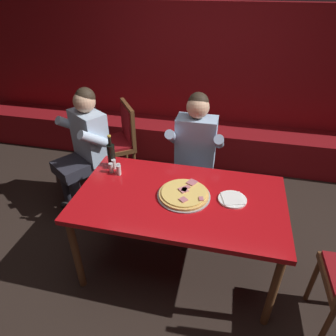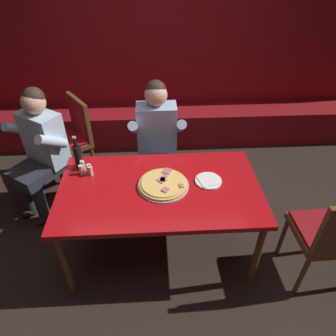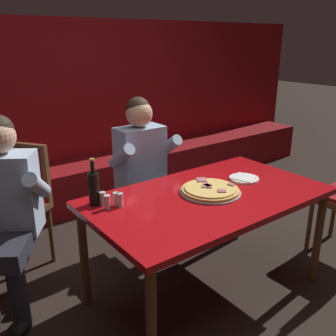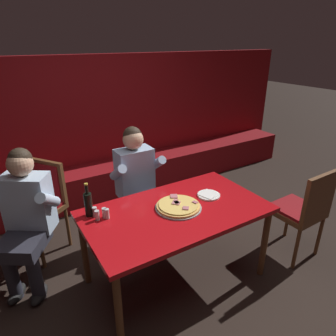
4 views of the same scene
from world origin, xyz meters
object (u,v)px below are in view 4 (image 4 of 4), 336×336
at_px(plate_white_paper, 209,195).
at_px(shaker_black_pepper, 95,212).
at_px(dining_chair_far_left, 304,207).
at_px(dining_chair_by_booth, 41,200).
at_px(shaker_parmesan, 97,216).
at_px(shaker_oregano, 107,214).
at_px(main_dining_table, 176,217).
at_px(beer_bottle, 88,204).
at_px(diner_standing_companion, 25,216).
at_px(diner_seated_blue_shirt, 139,182).
at_px(shaker_red_pepper_flakes, 105,213).
at_px(pizza, 178,206).

distance_m(plate_white_paper, shaker_black_pepper, 1.03).
relative_size(dining_chair_far_left, dining_chair_by_booth, 1.00).
xyz_separation_m(shaker_parmesan, shaker_oregano, (0.08, -0.02, 0.00)).
height_order(shaker_oregano, dining_chair_by_booth, dining_chair_by_booth).
height_order(plate_white_paper, shaker_black_pepper, shaker_black_pepper).
bearing_deg(dining_chair_by_booth, dining_chair_far_left, -34.46).
bearing_deg(main_dining_table, shaker_oregano, 161.80).
relative_size(beer_bottle, diner_standing_companion, 0.23).
bearing_deg(dining_chair_by_booth, diner_seated_blue_shirt, -22.30).
bearing_deg(shaker_parmesan, shaker_red_pepper_flakes, 5.15).
bearing_deg(shaker_black_pepper, shaker_red_pepper_flakes, -40.94).
bearing_deg(dining_chair_far_left, shaker_red_pepper_flakes, 162.02).
height_order(shaker_black_pepper, diner_seated_blue_shirt, diner_seated_blue_shirt).
bearing_deg(shaker_parmesan, shaker_black_pepper, 89.13).
xyz_separation_m(dining_chair_far_left, diner_standing_companion, (-2.35, 1.02, 0.14)).
bearing_deg(diner_seated_blue_shirt, shaker_black_pepper, -143.33).
bearing_deg(shaker_parmesan, dining_chair_far_left, -17.25).
bearing_deg(beer_bottle, shaker_oregano, -48.14).
bearing_deg(main_dining_table, shaker_red_pepper_flakes, 160.02).
relative_size(shaker_parmesan, shaker_oregano, 1.00).
bearing_deg(main_dining_table, shaker_parmesan, 162.36).
height_order(plate_white_paper, beer_bottle, beer_bottle).
relative_size(beer_bottle, shaker_black_pepper, 3.40).
relative_size(pizza, plate_white_paper, 1.91).
distance_m(pizza, diner_seated_blue_shirt, 0.71).
distance_m(beer_bottle, shaker_black_pepper, 0.09).
xyz_separation_m(main_dining_table, diner_standing_companion, (-1.11, 0.64, 0.03)).
height_order(shaker_black_pepper, dining_chair_by_booth, dining_chair_by_booth).
height_order(shaker_red_pepper_flakes, shaker_parmesan, same).
xyz_separation_m(shaker_black_pepper, dining_chair_far_left, (1.87, -0.64, -0.21)).
bearing_deg(pizza, shaker_parmesan, 164.24).
bearing_deg(pizza, plate_white_paper, 5.11).
xyz_separation_m(main_dining_table, shaker_black_pepper, (-0.62, 0.26, 0.11)).
xyz_separation_m(plate_white_paper, shaker_parmesan, (-1.01, 0.15, 0.03)).
relative_size(plate_white_paper, dining_chair_far_left, 0.22).
xyz_separation_m(main_dining_table, shaker_red_pepper_flakes, (-0.56, 0.20, 0.11)).
xyz_separation_m(plate_white_paper, diner_standing_companion, (-1.49, 0.59, -0.05)).
bearing_deg(pizza, dining_chair_far_left, -18.04).
relative_size(main_dining_table, dining_chair_by_booth, 1.62).
bearing_deg(pizza, shaker_oregano, 163.95).
bearing_deg(beer_bottle, shaker_parmesan, -72.49).
bearing_deg(shaker_red_pepper_flakes, dining_chair_by_booth, 111.70).
bearing_deg(beer_bottle, shaker_red_pepper_flakes, -45.38).
distance_m(main_dining_table, diner_seated_blue_shirt, 0.73).
bearing_deg(diner_seated_blue_shirt, beer_bottle, -147.27).
distance_m(plate_white_paper, diner_standing_companion, 1.61).
relative_size(plate_white_paper, shaker_oregano, 2.44).
bearing_deg(main_dining_table, shaker_black_pepper, 157.53).
bearing_deg(shaker_black_pepper, dining_chair_by_booth, 109.29).
relative_size(pizza, shaker_red_pepper_flakes, 4.65).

